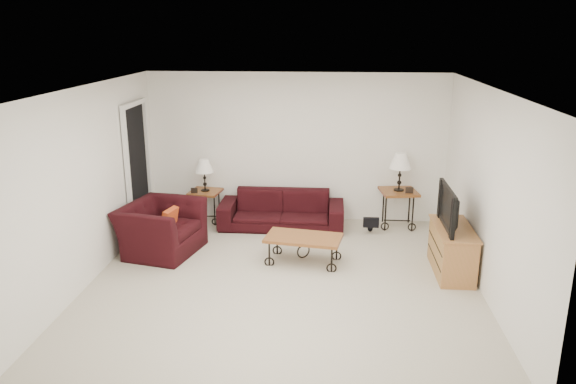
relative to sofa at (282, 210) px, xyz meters
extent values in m
plane|color=beige|center=(0.21, -2.02, -0.30)|extent=(5.00, 5.00, 0.00)
cube|color=white|center=(0.21, 0.48, 0.95)|extent=(5.00, 0.02, 2.50)
cube|color=white|center=(0.21, -4.52, 0.95)|extent=(5.00, 0.02, 2.50)
cube|color=white|center=(-2.29, -2.02, 0.95)|extent=(0.02, 5.00, 2.50)
cube|color=white|center=(2.71, -2.02, 0.95)|extent=(0.02, 5.00, 2.50)
plane|color=white|center=(0.21, -2.02, 2.20)|extent=(5.00, 5.00, 0.00)
cube|color=black|center=(-2.26, -0.37, 0.72)|extent=(0.08, 0.94, 2.04)
imported|color=black|center=(0.00, 0.00, 0.00)|extent=(2.04, 0.80, 0.60)
cube|color=brown|center=(-1.31, 0.18, -0.03)|extent=(0.56, 0.56, 0.54)
cube|color=brown|center=(1.92, 0.18, 0.01)|extent=(0.66, 0.66, 0.62)
cube|color=black|center=(-1.46, 0.03, 0.29)|extent=(0.11, 0.02, 0.09)
cube|color=black|center=(2.07, 0.03, 0.38)|extent=(0.13, 0.02, 0.10)
cube|color=brown|center=(0.44, -1.43, -0.10)|extent=(1.12, 0.73, 0.39)
imported|color=black|center=(-1.66, -1.21, 0.07)|extent=(1.22, 1.33, 0.74)
cube|color=#BD4318|center=(-1.51, -1.26, 0.22)|extent=(0.16, 0.34, 0.33)
cube|color=#BA6D45|center=(2.44, -1.60, 0.02)|extent=(0.45, 1.07, 0.64)
imported|color=black|center=(2.42, -1.60, 0.62)|extent=(0.13, 0.96, 0.55)
ellipsoid|color=black|center=(1.46, -0.10, -0.05)|extent=(0.42, 0.35, 0.50)
camera|label=1|loc=(0.81, -8.66, 2.88)|focal=34.59mm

